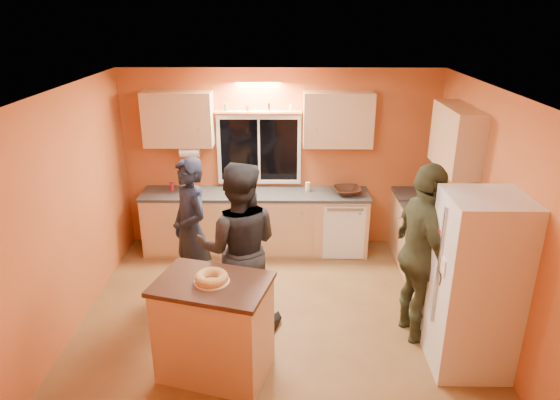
{
  "coord_description": "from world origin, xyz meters",
  "views": [
    {
      "loc": [
        0.08,
        -4.94,
        3.36
      ],
      "look_at": [
        0.02,
        0.4,
        1.29
      ],
      "focal_mm": 32.0,
      "sensor_mm": 36.0,
      "label": 1
    }
  ],
  "objects_px": {
    "island": "(214,327)",
    "person_left": "(191,230)",
    "refrigerator": "(475,285)",
    "person_right": "(423,255)",
    "person_center": "(239,248)"
  },
  "relations": [
    {
      "from": "refrigerator",
      "to": "person_right",
      "type": "relative_size",
      "value": 0.92
    },
    {
      "from": "refrigerator",
      "to": "island",
      "type": "relative_size",
      "value": 1.51
    },
    {
      "from": "refrigerator",
      "to": "person_right",
      "type": "xyz_separation_m",
      "value": [
        -0.39,
        0.47,
        0.08
      ]
    },
    {
      "from": "island",
      "to": "person_left",
      "type": "relative_size",
      "value": 0.67
    },
    {
      "from": "refrigerator",
      "to": "person_left",
      "type": "xyz_separation_m",
      "value": [
        -2.94,
        1.26,
        -0.01
      ]
    },
    {
      "from": "island",
      "to": "person_center",
      "type": "bearing_deg",
      "value": 93.03
    },
    {
      "from": "refrigerator",
      "to": "island",
      "type": "xyz_separation_m",
      "value": [
        -2.48,
        -0.15,
        -0.39
      ]
    },
    {
      "from": "island",
      "to": "refrigerator",
      "type": "bearing_deg",
      "value": 18.82
    },
    {
      "from": "island",
      "to": "person_left",
      "type": "bearing_deg",
      "value": 123.19
    },
    {
      "from": "island",
      "to": "person_center",
      "type": "distance_m",
      "value": 0.94
    },
    {
      "from": "island",
      "to": "person_right",
      "type": "relative_size",
      "value": 0.61
    },
    {
      "from": "person_center",
      "to": "island",
      "type": "bearing_deg",
      "value": 76.79
    },
    {
      "from": "person_right",
      "to": "island",
      "type": "bearing_deg",
      "value": 98.03
    },
    {
      "from": "refrigerator",
      "to": "person_center",
      "type": "bearing_deg",
      "value": 164.13
    },
    {
      "from": "island",
      "to": "person_right",
      "type": "height_order",
      "value": "person_right"
    }
  ]
}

